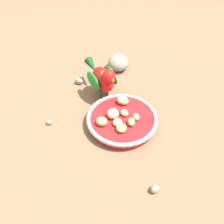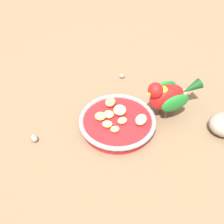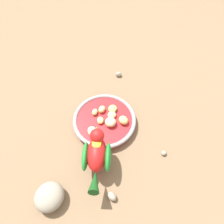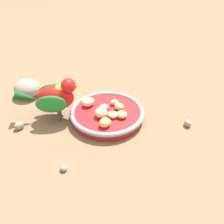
# 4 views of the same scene
# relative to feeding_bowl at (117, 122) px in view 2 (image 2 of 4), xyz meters

# --- Properties ---
(ground_plane) EXTENTS (4.00, 4.00, 0.00)m
(ground_plane) POSITION_rel_feeding_bowl_xyz_m (-0.03, 0.03, -0.02)
(ground_plane) COLOR #7A6047
(feeding_bowl) EXTENTS (0.22, 0.22, 0.03)m
(feeding_bowl) POSITION_rel_feeding_bowl_xyz_m (0.00, 0.00, 0.00)
(feeding_bowl) COLOR #AD1E23
(feeding_bowl) RESTS_ON ground_plane
(apple_piece_0) EXTENTS (0.03, 0.02, 0.02)m
(apple_piece_0) POSITION_rel_feeding_bowl_xyz_m (-0.00, -0.04, 0.02)
(apple_piece_0) COLOR #C6D17A
(apple_piece_0) RESTS_ON feeding_bowl
(apple_piece_1) EXTENTS (0.04, 0.03, 0.02)m
(apple_piece_1) POSITION_rel_feeding_bowl_xyz_m (0.01, -0.01, 0.02)
(apple_piece_1) COLOR #C6D17A
(apple_piece_1) RESTS_ON feeding_bowl
(apple_piece_2) EXTENTS (0.04, 0.04, 0.02)m
(apple_piece_2) POSITION_rel_feeding_bowl_xyz_m (-0.02, 0.06, 0.02)
(apple_piece_2) COLOR tan
(apple_piece_2) RESTS_ON feeding_bowl
(apple_piece_3) EXTENTS (0.04, 0.04, 0.02)m
(apple_piece_3) POSITION_rel_feeding_bowl_xyz_m (-0.02, 0.01, 0.02)
(apple_piece_3) COLOR #E5C67F
(apple_piece_3) RESTS_ON feeding_bowl
(apple_piece_4) EXTENTS (0.03, 0.03, 0.02)m
(apple_piece_4) POSITION_rel_feeding_bowl_xyz_m (-0.05, 0.00, 0.02)
(apple_piece_4) COLOR #B2CC66
(apple_piece_4) RESTS_ON feeding_bowl
(apple_piece_5) EXTENTS (0.05, 0.05, 0.03)m
(apple_piece_5) POSITION_rel_feeding_bowl_xyz_m (0.00, 0.03, 0.02)
(apple_piece_5) COLOR beige
(apple_piece_5) RESTS_ON feeding_bowl
(apple_piece_6) EXTENTS (0.04, 0.05, 0.03)m
(apple_piece_6) POSITION_rel_feeding_bowl_xyz_m (0.07, -0.00, 0.02)
(apple_piece_6) COLOR beige
(apple_piece_6) RESTS_ON feeding_bowl
(apple_piece_7) EXTENTS (0.03, 0.02, 0.02)m
(apple_piece_7) POSITION_rel_feeding_bowl_xyz_m (-0.02, -0.03, 0.02)
(apple_piece_7) COLOR #E5C67F
(apple_piece_7) RESTS_ON feeding_bowl
(parrot) EXTENTS (0.17, 0.13, 0.13)m
(parrot) POSITION_rel_feeding_bowl_xyz_m (0.14, 0.06, 0.06)
(parrot) COLOR #59544C
(parrot) RESTS_ON ground_plane
(pebble_0) EXTENTS (0.03, 0.03, 0.02)m
(pebble_0) POSITION_rel_feeding_bowl_xyz_m (-0.22, -0.07, -0.01)
(pebble_0) COLOR gray
(pebble_0) RESTS_ON ground_plane
(pebble_1) EXTENTS (0.02, 0.02, 0.01)m
(pebble_1) POSITION_rel_feeding_bowl_xyz_m (-0.00, 0.23, -0.01)
(pebble_1) COLOR gray
(pebble_1) RESTS_ON ground_plane
(pebble_2) EXTENTS (0.03, 0.03, 0.02)m
(pebble_2) POSITION_rel_feeding_bowl_xyz_m (0.20, 0.15, -0.01)
(pebble_2) COLOR gray
(pebble_2) RESTS_ON ground_plane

